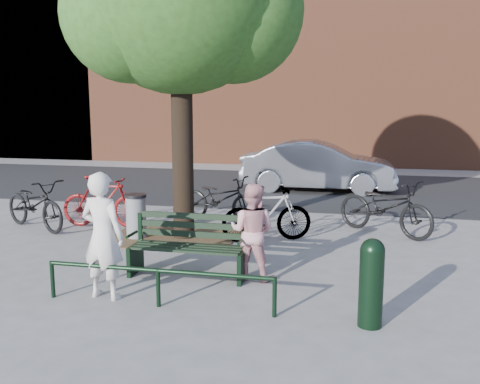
% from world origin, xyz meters
% --- Properties ---
extents(ground, '(90.00, 90.00, 0.00)m').
position_xyz_m(ground, '(0.00, 0.00, 0.00)').
color(ground, gray).
rests_on(ground, ground).
extents(dirt_pit, '(2.40, 2.00, 0.02)m').
position_xyz_m(dirt_pit, '(-1.00, 2.20, 0.01)').
color(dirt_pit, brown).
rests_on(dirt_pit, ground).
extents(road, '(40.00, 7.00, 0.01)m').
position_xyz_m(road, '(0.00, 8.50, 0.01)').
color(road, black).
rests_on(road, ground).
extents(townhouse_row, '(45.00, 4.00, 14.00)m').
position_xyz_m(townhouse_row, '(0.17, 16.00, 6.25)').
color(townhouse_row, brown).
rests_on(townhouse_row, ground).
extents(park_bench, '(1.74, 0.54, 0.97)m').
position_xyz_m(park_bench, '(-0.00, 0.08, 0.48)').
color(park_bench, black).
rests_on(park_bench, ground).
extents(guard_railing, '(3.06, 0.06, 0.51)m').
position_xyz_m(guard_railing, '(0.00, -1.20, 0.40)').
color(guard_railing, black).
rests_on(guard_railing, ground).
extents(person_left, '(0.68, 0.50, 1.70)m').
position_xyz_m(person_left, '(-0.82, -1.05, 0.85)').
color(person_left, silver).
rests_on(person_left, ground).
extents(person_right, '(0.76, 0.63, 1.43)m').
position_xyz_m(person_right, '(0.95, 0.15, 0.72)').
color(person_right, '#C8898C').
rests_on(person_right, ground).
extents(bollard, '(0.28, 0.28, 1.06)m').
position_xyz_m(bollard, '(2.63, -1.22, 0.57)').
color(bollard, black).
rests_on(bollard, ground).
extents(litter_bin, '(0.42, 0.42, 0.85)m').
position_xyz_m(litter_bin, '(-1.68, 1.97, 0.43)').
color(litter_bin, gray).
rests_on(litter_bin, ground).
extents(bicycle_a, '(2.09, 1.50, 1.04)m').
position_xyz_m(bicycle_a, '(-3.99, 2.20, 0.52)').
color(bicycle_a, black).
rests_on(bicycle_a, ground).
extents(bicycle_b, '(1.82, 0.62, 1.08)m').
position_xyz_m(bicycle_b, '(-2.69, 2.64, 0.54)').
color(bicycle_b, '#600D0D').
rests_on(bicycle_b, ground).
extents(bicycle_c, '(2.03, 1.13, 1.01)m').
position_xyz_m(bicycle_c, '(-0.48, 3.70, 0.50)').
color(bicycle_c, black).
rests_on(bicycle_c, ground).
extents(bicycle_d, '(1.76, 1.09, 1.03)m').
position_xyz_m(bicycle_d, '(0.79, 2.30, 0.51)').
color(bicycle_d, gray).
rests_on(bicycle_d, ground).
extents(bicycle_e, '(2.13, 1.78, 1.09)m').
position_xyz_m(bicycle_e, '(2.97, 3.33, 0.55)').
color(bicycle_e, black).
rests_on(bicycle_e, ground).
extents(parked_car, '(4.41, 1.56, 1.45)m').
position_xyz_m(parked_car, '(1.29, 8.17, 0.73)').
color(parked_car, gray).
rests_on(parked_car, ground).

